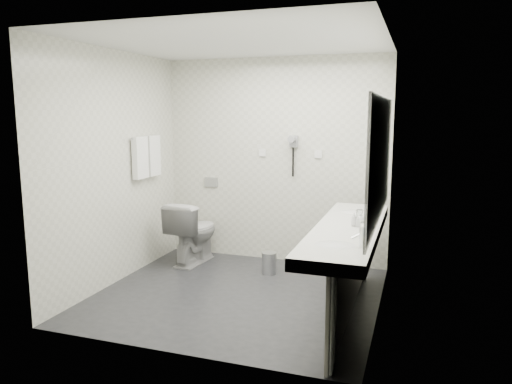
% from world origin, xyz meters
% --- Properties ---
extents(floor, '(2.80, 2.80, 0.00)m').
position_xyz_m(floor, '(0.00, 0.00, 0.00)').
color(floor, '#232327').
rests_on(floor, ground).
extents(ceiling, '(2.80, 2.80, 0.00)m').
position_xyz_m(ceiling, '(0.00, 0.00, 2.50)').
color(ceiling, silver).
rests_on(ceiling, wall_back).
extents(wall_back, '(2.80, 0.00, 2.80)m').
position_xyz_m(wall_back, '(0.00, 1.30, 1.25)').
color(wall_back, silver).
rests_on(wall_back, floor).
extents(wall_front, '(2.80, 0.00, 2.80)m').
position_xyz_m(wall_front, '(0.00, -1.30, 1.25)').
color(wall_front, silver).
rests_on(wall_front, floor).
extents(wall_left, '(0.00, 2.60, 2.60)m').
position_xyz_m(wall_left, '(-1.40, 0.00, 1.25)').
color(wall_left, silver).
rests_on(wall_left, floor).
extents(wall_right, '(0.00, 2.60, 2.60)m').
position_xyz_m(wall_right, '(1.40, 0.00, 1.25)').
color(wall_right, silver).
rests_on(wall_right, floor).
extents(vanity_counter, '(0.55, 2.20, 0.10)m').
position_xyz_m(vanity_counter, '(1.12, -0.20, 0.80)').
color(vanity_counter, white).
rests_on(vanity_counter, floor).
extents(vanity_panel, '(0.03, 2.15, 0.75)m').
position_xyz_m(vanity_panel, '(1.15, -0.20, 0.38)').
color(vanity_panel, gray).
rests_on(vanity_panel, floor).
extents(vanity_post_near, '(0.06, 0.06, 0.75)m').
position_xyz_m(vanity_post_near, '(1.18, -1.24, 0.38)').
color(vanity_post_near, silver).
rests_on(vanity_post_near, floor).
extents(vanity_post_far, '(0.06, 0.06, 0.75)m').
position_xyz_m(vanity_post_far, '(1.18, 0.84, 0.38)').
color(vanity_post_far, silver).
rests_on(vanity_post_far, floor).
extents(mirror, '(0.02, 2.20, 1.05)m').
position_xyz_m(mirror, '(1.39, -0.20, 1.45)').
color(mirror, '#B2BCC6').
rests_on(mirror, wall_right).
extents(basin_near, '(0.40, 0.31, 0.05)m').
position_xyz_m(basin_near, '(1.12, -0.85, 0.83)').
color(basin_near, white).
rests_on(basin_near, vanity_counter).
extents(basin_far, '(0.40, 0.31, 0.05)m').
position_xyz_m(basin_far, '(1.12, 0.45, 0.83)').
color(basin_far, white).
rests_on(basin_far, vanity_counter).
extents(faucet_near, '(0.04, 0.04, 0.15)m').
position_xyz_m(faucet_near, '(1.32, -0.85, 0.92)').
color(faucet_near, silver).
rests_on(faucet_near, vanity_counter).
extents(faucet_far, '(0.04, 0.04, 0.15)m').
position_xyz_m(faucet_far, '(1.32, 0.45, 0.92)').
color(faucet_far, silver).
rests_on(faucet_far, vanity_counter).
extents(soap_bottle_a, '(0.05, 0.05, 0.09)m').
position_xyz_m(soap_bottle_a, '(1.21, -0.20, 0.90)').
color(soap_bottle_a, silver).
rests_on(soap_bottle_a, vanity_counter).
extents(soap_bottle_b, '(0.09, 0.09, 0.08)m').
position_xyz_m(soap_bottle_b, '(1.22, -0.02, 0.89)').
color(soap_bottle_b, silver).
rests_on(soap_bottle_b, vanity_counter).
extents(soap_bottle_c, '(0.05, 0.05, 0.13)m').
position_xyz_m(soap_bottle_c, '(1.17, -0.18, 0.91)').
color(soap_bottle_c, silver).
rests_on(soap_bottle_c, vanity_counter).
extents(glass_left, '(0.08, 0.08, 0.11)m').
position_xyz_m(glass_left, '(1.20, 0.01, 0.91)').
color(glass_left, silver).
rests_on(glass_left, vanity_counter).
extents(glass_right, '(0.07, 0.07, 0.11)m').
position_xyz_m(glass_right, '(1.28, 0.10, 0.90)').
color(glass_right, silver).
rests_on(glass_right, vanity_counter).
extents(toilet, '(0.50, 0.80, 0.77)m').
position_xyz_m(toilet, '(-0.90, 0.85, 0.39)').
color(toilet, white).
rests_on(toilet, floor).
extents(flush_plate, '(0.18, 0.02, 0.12)m').
position_xyz_m(flush_plate, '(-0.85, 1.29, 0.95)').
color(flush_plate, '#B2B5BA').
rests_on(flush_plate, wall_back).
extents(pedal_bin, '(0.22, 0.22, 0.24)m').
position_xyz_m(pedal_bin, '(0.12, 0.73, 0.12)').
color(pedal_bin, '#B2B5BA').
rests_on(pedal_bin, floor).
extents(bin_lid, '(0.17, 0.17, 0.01)m').
position_xyz_m(bin_lid, '(0.12, 0.73, 0.25)').
color(bin_lid, '#B2B5BA').
rests_on(bin_lid, pedal_bin).
extents(towel_rail, '(0.02, 0.62, 0.02)m').
position_xyz_m(towel_rail, '(-1.35, 0.55, 1.55)').
color(towel_rail, silver).
rests_on(towel_rail, wall_left).
extents(towel_near, '(0.07, 0.24, 0.48)m').
position_xyz_m(towel_near, '(-1.34, 0.41, 1.33)').
color(towel_near, white).
rests_on(towel_near, towel_rail).
extents(towel_far, '(0.07, 0.24, 0.48)m').
position_xyz_m(towel_far, '(-1.34, 0.69, 1.33)').
color(towel_far, white).
rests_on(towel_far, towel_rail).
extents(dryer_cradle, '(0.10, 0.04, 0.14)m').
position_xyz_m(dryer_cradle, '(0.25, 1.27, 1.50)').
color(dryer_cradle, gray).
rests_on(dryer_cradle, wall_back).
extents(dryer_barrel, '(0.08, 0.14, 0.08)m').
position_xyz_m(dryer_barrel, '(0.25, 1.20, 1.53)').
color(dryer_barrel, gray).
rests_on(dryer_barrel, dryer_cradle).
extents(dryer_cord, '(0.02, 0.02, 0.35)m').
position_xyz_m(dryer_cord, '(0.25, 1.26, 1.25)').
color(dryer_cord, black).
rests_on(dryer_cord, dryer_cradle).
extents(switch_plate_a, '(0.09, 0.02, 0.09)m').
position_xyz_m(switch_plate_a, '(-0.15, 1.29, 1.35)').
color(switch_plate_a, white).
rests_on(switch_plate_a, wall_back).
extents(switch_plate_b, '(0.09, 0.02, 0.09)m').
position_xyz_m(switch_plate_b, '(0.55, 1.29, 1.35)').
color(switch_plate_b, white).
rests_on(switch_plate_b, wall_back).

